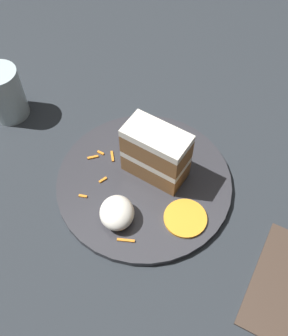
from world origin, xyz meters
TOP-DOWN VIEW (x-y plane):
  - ground_plane at (0.00, 0.00)m, footprint 6.00×6.00m
  - dining_table at (0.00, 0.00)m, footprint 1.16×0.87m
  - plate at (-0.03, -0.01)m, footprint 0.30×0.30m
  - cake_slice at (-0.02, -0.03)m, footprint 0.11×0.12m
  - cream_dollop at (-0.11, 0.04)m, footprint 0.06×0.06m
  - orange_garnish at (-0.11, -0.07)m, footprint 0.07×0.07m
  - carrot_shreds_scatter at (-0.02, 0.04)m, footprint 0.22×0.16m
  - drinking_glass at (0.15, 0.24)m, footprint 0.07×0.07m

SIDE VIEW (x-z plane):
  - ground_plane at x=0.00m, z-range 0.00..0.00m
  - dining_table at x=0.00m, z-range 0.00..0.04m
  - plate at x=-0.03m, z-range 0.04..0.05m
  - carrot_shreds_scatter at x=-0.02m, z-range 0.05..0.05m
  - orange_garnish at x=-0.11m, z-range 0.05..0.05m
  - cream_dollop at x=-0.11m, z-range 0.05..0.09m
  - drinking_glass at x=0.15m, z-range 0.03..0.13m
  - cake_slice at x=-0.02m, z-range 0.05..0.15m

